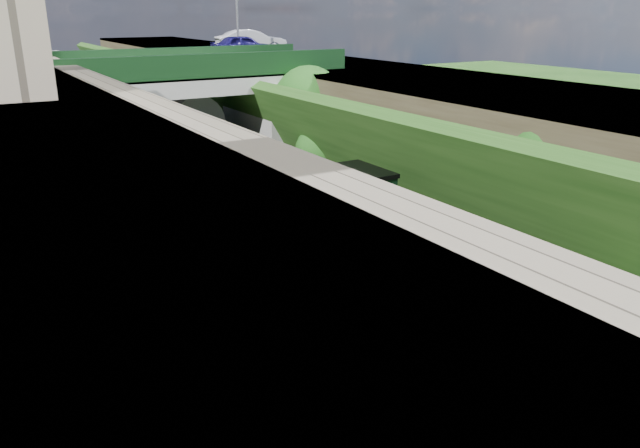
{
  "coord_description": "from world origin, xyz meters",
  "views": [
    {
      "loc": [
        -10.03,
        -7.49,
        9.25
      ],
      "look_at": [
        0.0,
        9.31,
        2.48
      ],
      "focal_mm": 35.0,
      "sensor_mm": 36.0,
      "label": 1
    }
  ],
  "objects_px": {
    "road_bridge": "(192,113)",
    "lamppost": "(237,3)",
    "locomotive": "(395,258)",
    "tree": "(309,104)",
    "tender": "(285,206)",
    "car_blue": "(244,46)",
    "car_silver": "(251,42)"
  },
  "relations": [
    {
      "from": "tree",
      "to": "lamppost",
      "type": "xyz_separation_m",
      "value": [
        1.13,
        11.1,
        4.92
      ]
    },
    {
      "from": "car_silver",
      "to": "tender",
      "type": "distance_m",
      "value": 22.25
    },
    {
      "from": "road_bridge",
      "to": "lamppost",
      "type": "xyz_separation_m",
      "value": [
        6.1,
        7.43,
        5.49
      ]
    },
    {
      "from": "tree",
      "to": "car_blue",
      "type": "xyz_separation_m",
      "value": [
        1.13,
        10.36,
        2.32
      ]
    },
    {
      "from": "tree",
      "to": "tender",
      "type": "bearing_deg",
      "value": -127.26
    },
    {
      "from": "car_silver",
      "to": "road_bridge",
      "type": "bearing_deg",
      "value": 149.75
    },
    {
      "from": "lamppost",
      "to": "locomotive",
      "type": "xyz_separation_m",
      "value": [
        -5.85,
        -24.66,
        -7.67
      ]
    },
    {
      "from": "car_blue",
      "to": "car_silver",
      "type": "height_order",
      "value": "car_silver"
    },
    {
      "from": "car_silver",
      "to": "lamppost",
      "type": "bearing_deg",
      "value": 150.8
    },
    {
      "from": "lamppost",
      "to": "car_silver",
      "type": "xyz_separation_m",
      "value": [
        2.14,
        2.75,
        -2.51
      ]
    },
    {
      "from": "tree",
      "to": "car_blue",
      "type": "distance_m",
      "value": 10.67
    },
    {
      "from": "lamppost",
      "to": "car_blue",
      "type": "relative_size",
      "value": 1.43
    },
    {
      "from": "tree",
      "to": "lamppost",
      "type": "relative_size",
      "value": 1.1
    },
    {
      "from": "locomotive",
      "to": "tender",
      "type": "height_order",
      "value": "locomotive"
    },
    {
      "from": "locomotive",
      "to": "tender",
      "type": "relative_size",
      "value": 1.7
    },
    {
      "from": "car_blue",
      "to": "locomotive",
      "type": "height_order",
      "value": "car_blue"
    },
    {
      "from": "tree",
      "to": "car_blue",
      "type": "height_order",
      "value": "car_blue"
    },
    {
      "from": "lamppost",
      "to": "road_bridge",
      "type": "bearing_deg",
      "value": -129.4
    },
    {
      "from": "road_bridge",
      "to": "lamppost",
      "type": "relative_size",
      "value": 2.67
    },
    {
      "from": "tender",
      "to": "tree",
      "type": "bearing_deg",
      "value": 52.74
    },
    {
      "from": "road_bridge",
      "to": "lamppost",
      "type": "height_order",
      "value": "lamppost"
    },
    {
      "from": "road_bridge",
      "to": "locomotive",
      "type": "distance_m",
      "value": 17.37
    },
    {
      "from": "road_bridge",
      "to": "car_blue",
      "type": "xyz_separation_m",
      "value": [
        6.1,
        6.68,
        2.89
      ]
    },
    {
      "from": "tree",
      "to": "car_silver",
      "type": "relative_size",
      "value": 1.34
    },
    {
      "from": "lamppost",
      "to": "locomotive",
      "type": "bearing_deg",
      "value": -103.34
    },
    {
      "from": "road_bridge",
      "to": "car_silver",
      "type": "bearing_deg",
      "value": 50.98
    },
    {
      "from": "tender",
      "to": "car_silver",
      "type": "bearing_deg",
      "value": 68.26
    },
    {
      "from": "tree",
      "to": "car_blue",
      "type": "relative_size",
      "value": 1.57
    },
    {
      "from": "road_bridge",
      "to": "locomotive",
      "type": "height_order",
      "value": "road_bridge"
    },
    {
      "from": "tree",
      "to": "road_bridge",
      "type": "bearing_deg",
      "value": 143.54
    },
    {
      "from": "lamppost",
      "to": "locomotive",
      "type": "relative_size",
      "value": 0.59
    },
    {
      "from": "car_blue",
      "to": "tree",
      "type": "bearing_deg",
      "value": 175.96
    }
  ]
}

